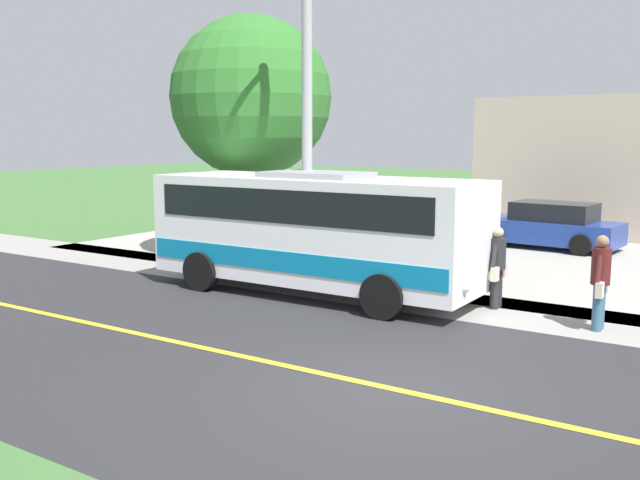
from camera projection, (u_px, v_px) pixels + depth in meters
name	position (u px, v px, depth m)	size (l,w,h in m)	color
ground_plane	(390.00, 389.00, 9.92)	(120.00, 120.00, 0.00)	#3D6633
road_surface	(390.00, 388.00, 9.92)	(8.00, 100.00, 0.01)	#28282B
sidewalk	(509.00, 312.00, 14.23)	(2.40, 100.00, 0.01)	gray
road_centre_line	(390.00, 388.00, 9.92)	(0.16, 100.00, 0.00)	gold
shuttle_bus_front	(316.00, 227.00, 15.74)	(2.72, 7.67, 2.73)	white
pedestrian_with_bags	(601.00, 279.00, 12.79)	(0.72, 0.34, 1.75)	#335972
pedestrian_waiting	(497.00, 265.00, 14.44)	(0.72, 0.34, 1.68)	#262628
street_light_pole	(304.00, 86.00, 15.87)	(1.97, 0.24, 8.41)	#9E9EA3
parked_car_near	(549.00, 226.00, 22.27)	(2.31, 4.54, 1.45)	navy
tree_curbside	(251.00, 97.00, 19.86)	(4.53, 4.53, 6.86)	brown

